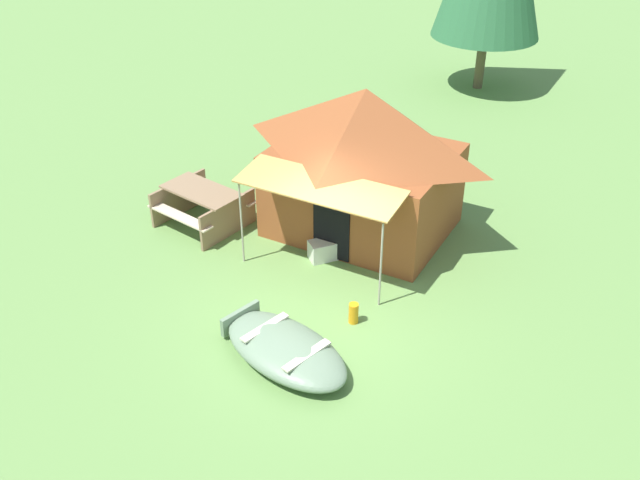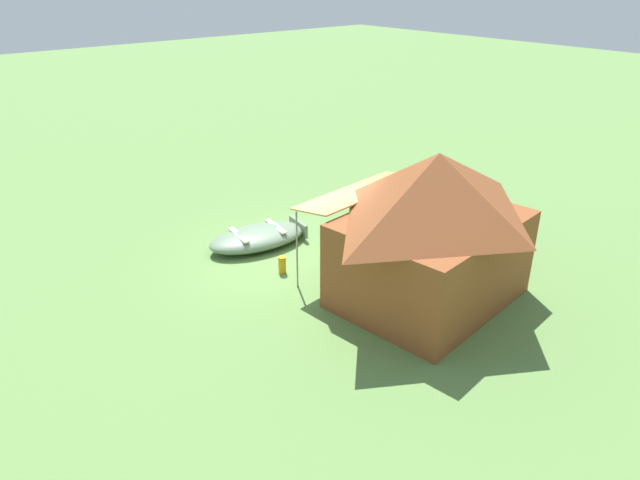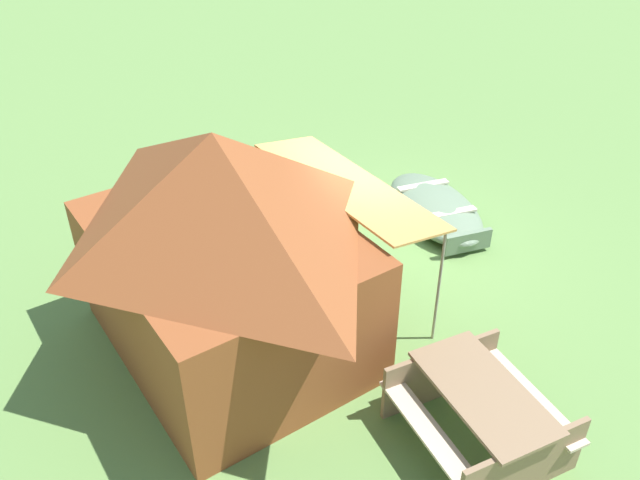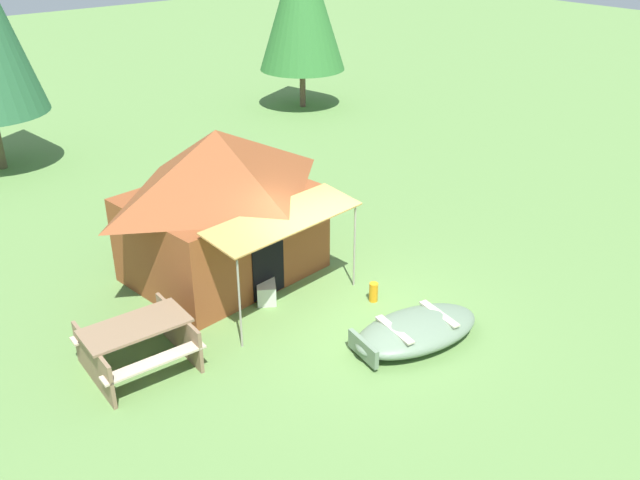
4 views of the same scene
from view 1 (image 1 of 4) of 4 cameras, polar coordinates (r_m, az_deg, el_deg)
ground_plane at (r=12.25m, az=0.06°, el=-5.68°), size 80.00×80.00×0.00m
beached_rowboat at (r=11.13m, az=-2.85°, el=-8.79°), size 2.53×1.58×0.43m
canvas_cabin_tent at (r=13.82m, az=3.55°, el=6.52°), size 3.94×4.05×2.98m
picnic_table at (r=14.61m, az=-9.48°, el=2.97°), size 1.72×1.60×0.80m
cooler_box at (r=13.45m, az=0.28°, el=-0.83°), size 0.58×0.64×0.38m
fuel_can at (r=11.89m, az=2.73°, el=-5.94°), size 0.23×0.23×0.37m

